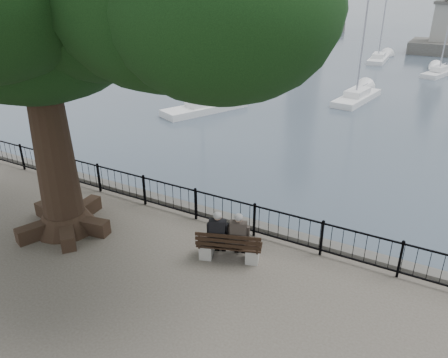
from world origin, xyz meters
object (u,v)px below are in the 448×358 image
Objects in this scene: bench at (229,249)px; lion_monument at (442,32)px; person_left at (219,235)px; person_right at (239,237)px.

lion_monument is (1.07, 48.83, 0.99)m from bench.
person_left is at bearing -179.12° from bench.
lion_monument is (1.38, 48.84, 0.65)m from person_left.
bench is 0.20× the size of lion_monument.
person_right reaches higher than bench.
lion_monument reaches higher than person_right.
person_left is at bearing -160.75° from person_right.
person_right is (0.51, 0.18, 0.00)m from person_left.
person_left is 48.86m from lion_monument.
bench is at bearing -91.25° from lion_monument.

